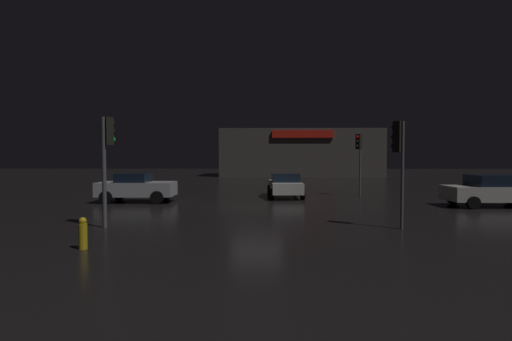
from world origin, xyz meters
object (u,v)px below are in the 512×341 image
(store_building, at_px, (299,153))
(car_crossing, at_px, (136,187))
(traffic_signal_main, at_px, (399,147))
(traffic_signal_opposite, at_px, (359,149))
(fire_hydrant, at_px, (83,233))
(car_far, at_px, (493,191))
(traffic_signal_cross_left, at_px, (107,148))
(car_near, at_px, (285,185))

(store_building, height_order, car_crossing, store_building)
(traffic_signal_main, xyz_separation_m, traffic_signal_opposite, (1.45, 10.73, 0.16))
(store_building, height_order, traffic_signal_opposite, store_building)
(fire_hydrant, bearing_deg, traffic_signal_main, 17.80)
(store_building, height_order, car_far, store_building)
(traffic_signal_cross_left, bearing_deg, car_near, 55.55)
(traffic_signal_main, xyz_separation_m, car_crossing, (-11.39, 7.24, -1.98))
(traffic_signal_main, bearing_deg, car_far, 40.29)
(traffic_signal_main, bearing_deg, store_building, 89.56)
(store_building, distance_m, traffic_signal_cross_left, 37.93)
(car_near, bearing_deg, car_far, -22.85)
(traffic_signal_main, bearing_deg, traffic_signal_opposite, 82.31)
(store_building, distance_m, car_near, 27.06)
(traffic_signal_main, height_order, car_near, traffic_signal_main)
(traffic_signal_main, distance_m, traffic_signal_cross_left, 9.94)
(traffic_signal_opposite, bearing_deg, car_near, -169.36)
(car_near, height_order, car_crossing, car_crossing)
(traffic_signal_opposite, distance_m, car_far, 7.59)
(traffic_signal_main, xyz_separation_m, car_far, (6.69, 5.67, -1.99))
(fire_hydrant, bearing_deg, car_crossing, 101.36)
(traffic_signal_main, xyz_separation_m, car_near, (-3.22, 9.85, -2.04))
(traffic_signal_main, bearing_deg, car_near, 108.10)
(traffic_signal_opposite, relative_size, car_near, 0.90)
(car_near, height_order, fire_hydrant, car_near)
(car_far, bearing_deg, traffic_signal_main, -139.71)
(store_building, xyz_separation_m, traffic_signal_opposite, (1.17, -25.86, -0.04))
(traffic_signal_opposite, distance_m, car_crossing, 13.47)
(traffic_signal_main, distance_m, car_far, 9.00)
(store_building, xyz_separation_m, car_far, (6.41, -30.92, -2.19))
(car_crossing, bearing_deg, traffic_signal_opposite, 15.19)
(store_building, bearing_deg, traffic_signal_opposite, -87.42)
(car_near, bearing_deg, store_building, 82.54)
(traffic_signal_cross_left, relative_size, car_near, 0.89)
(traffic_signal_main, relative_size, car_far, 0.82)
(traffic_signal_cross_left, distance_m, car_far, 17.66)
(car_crossing, bearing_deg, traffic_signal_main, -32.47)
(traffic_signal_cross_left, xyz_separation_m, fire_hydrant, (0.61, -3.05, -2.32))
(traffic_signal_main, distance_m, traffic_signal_opposite, 10.83)
(store_building, bearing_deg, fire_hydrant, -103.65)
(traffic_signal_opposite, height_order, car_near, traffic_signal_opposite)
(traffic_signal_cross_left, relative_size, car_crossing, 0.95)
(traffic_signal_cross_left, bearing_deg, car_far, 18.66)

